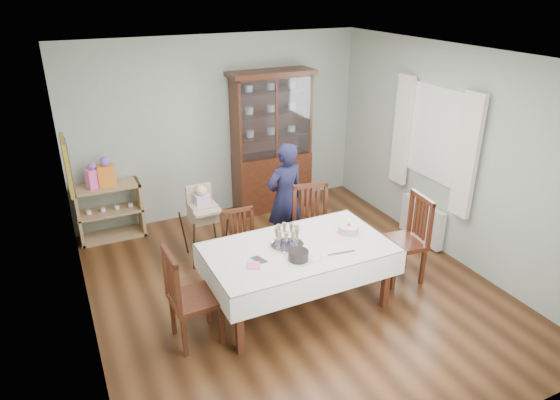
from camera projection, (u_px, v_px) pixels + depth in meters
floor at (293, 288)px, 5.99m from camera, size 5.00×5.00×0.00m
room_shell at (274, 140)px, 5.73m from camera, size 5.00×5.00×5.00m
dining_table at (298, 277)px, 5.51m from camera, size 2.01×1.17×0.76m
china_cabinet at (272, 140)px, 7.69m from camera, size 1.30×0.48×2.18m
sideboard at (110, 211)px, 7.02m from camera, size 0.90×0.38×0.80m
picture_frame at (67, 165)px, 5.11m from camera, size 0.04×0.48×0.58m
window at (437, 134)px, 6.47m from camera, size 0.04×1.02×1.22m
curtain_left at (467, 156)px, 5.98m from camera, size 0.07×0.30×1.55m
curtain_right at (402, 130)px, 7.00m from camera, size 0.07×0.30×1.55m
radiator at (422, 221)px, 6.96m from camera, size 0.10×0.80×0.55m
chair_far_left at (243, 263)px, 5.99m from camera, size 0.43×0.43×0.92m
chair_far_right at (314, 244)px, 6.32m from camera, size 0.56×0.56×1.07m
chair_end_left at (194, 314)px, 5.02m from camera, size 0.49×0.49×1.06m
chair_end_right at (402, 255)px, 6.07m from camera, size 0.54×0.54×1.07m
woman at (285, 199)px, 6.54m from camera, size 0.60×0.45×1.52m
high_chair at (204, 229)px, 6.53m from camera, size 0.47×0.47×1.02m
champagne_tray at (287, 240)px, 5.36m from camera, size 0.37×0.37×0.22m
birthday_cake at (349, 230)px, 5.63m from camera, size 0.27×0.27×0.18m
plate_stack_dark at (298, 255)px, 5.10m from camera, size 0.27×0.27×0.10m
plate_stack_white at (312, 253)px, 5.15m from camera, size 0.21×0.21×0.08m
napkin_stack at (254, 266)px, 5.00m from camera, size 0.17×0.17×0.02m
cutlery at (255, 261)px, 5.09m from camera, size 0.16×0.20×0.01m
cake_knife at (342, 253)px, 5.23m from camera, size 0.31×0.07×0.01m
gift_bag_pink at (94, 176)px, 6.72m from camera, size 0.23×0.19×0.36m
gift_bag_orange at (106, 173)px, 6.78m from camera, size 0.24×0.17×0.41m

